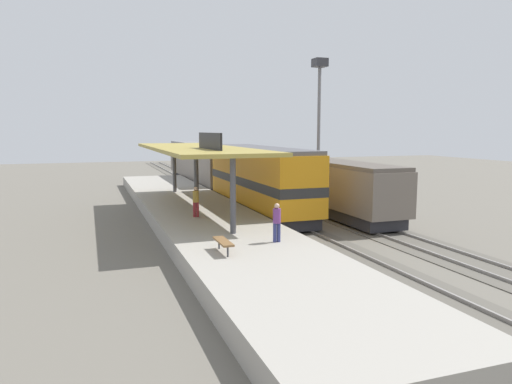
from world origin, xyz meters
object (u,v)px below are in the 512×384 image
person_walking (277,220)px  passenger_carriage_single (201,163)px  locomotive (260,179)px  light_mast (319,98)px  freight_car (340,188)px  person_waiting (196,200)px  platform_bench (223,242)px

person_walking → passenger_carriage_single: bearing=83.6°
locomotive → light_mast: light_mast is taller
locomotive → passenger_carriage_single: 18.00m
passenger_carriage_single → freight_car: size_ratio=1.67×
freight_car → light_mast: 11.93m
locomotive → freight_car: size_ratio=1.20×
light_mast → person_walking: bearing=-121.5°
light_mast → locomotive: bearing=-139.3°
locomotive → light_mast: 11.90m
light_mast → person_walking: light_mast is taller
person_waiting → person_walking: (2.03, -7.09, 0.00)m
freight_car → light_mast: bearing=71.4°
locomotive → person_walking: locomotive is taller
platform_bench → freight_car: size_ratio=0.14×
passenger_carriage_single → freight_car: passenger_carriage_single is taller
locomotive → platform_bench: bearing=-115.8°
passenger_carriage_single → light_mast: (7.80, -11.30, 6.08)m
locomotive → person_waiting: size_ratio=8.44×
locomotive → person_waiting: 6.90m
platform_bench → passenger_carriage_single: (6.00, 30.40, 0.97)m
platform_bench → person_walking: bearing=20.2°
person_waiting → person_walking: bearing=-74.0°
locomotive → person_walking: bearing=-106.2°
person_walking → freight_car: bearing=47.4°
passenger_carriage_single → person_walking: size_ratio=11.70×
platform_bench → person_walking: size_ratio=0.99×
freight_car → person_waiting: (-9.94, -1.50, -0.12)m
light_mast → person_walking: size_ratio=6.84×
passenger_carriage_single → light_mast: light_mast is taller
locomotive → person_waiting: bearing=-141.0°
platform_bench → person_walking: (2.69, 0.99, 0.51)m
person_walking → person_waiting: bearing=106.0°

